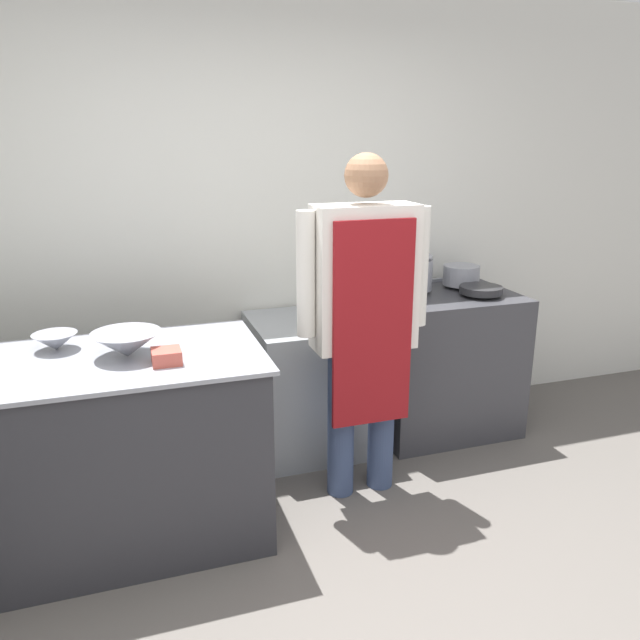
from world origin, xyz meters
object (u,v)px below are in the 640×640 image
Objects in this scene: stove at (441,362)px; fridge_unit at (310,384)px; sauce_pot at (461,275)px; mixing_bowl at (127,344)px; person_cook at (364,308)px; saute_pan at (481,290)px; stock_pot at (409,270)px; plastic_tub at (166,356)px.

stove is 0.88m from fridge_unit.
mixing_bowl is at bearing -161.48° from sauce_pot.
person_cook is 1.14m from mixing_bowl.
sauce_pot is at bearing 90.00° from saute_pan.
fridge_unit is at bearing 100.56° from person_cook.
sauce_pot is at bearing 0.00° from stock_pot.
stock_pot is (-0.20, 0.12, 0.59)m from stove.
sauce_pot is at bearing 34.17° from stove.
plastic_tub is at bearing -157.58° from stove.
person_cook is 1.04m from saute_pan.
stove is 0.53m from saute_pan.
person_cook reaches higher than sauce_pot.
plastic_tub is at bearing -42.72° from mixing_bowl.
person_cook reaches higher than stock_pot.
stove is 1.96m from plastic_tub.
fridge_unit is 1.19m from saute_pan.
stock_pot reaches higher than saute_pan.
mixing_bowl is 2.49× the size of plastic_tub.
saute_pan is (0.95, 0.43, -0.08)m from person_cook.
plastic_tub is at bearing -151.57° from stock_pot.
plastic_tub is at bearing -156.41° from sauce_pot.
sauce_pot is (0.00, 0.24, 0.04)m from saute_pan.
stove is 3.00× the size of mixing_bowl.
mixing_bowl is 2.14m from saute_pan.
fridge_unit is (-0.88, 0.03, -0.05)m from stove.
stock_pot reaches higher than plastic_tub.
sauce_pot is at bearing 35.15° from person_cook.
saute_pan reaches higher than fridge_unit.
plastic_tub is 0.48× the size of saute_pan.
mixing_bowl is 1.33× the size of sauce_pot.
person_cook is (-0.77, -0.55, 0.57)m from stove.
stock_pot is at bearing 7.66° from fridge_unit.
mixing_bowl is at bearing 137.28° from plastic_tub.
plastic_tub is 1.78m from stock_pot.
stock_pot is at bearing 28.43° from plastic_tub.
sauce_pot is (1.93, 0.84, 0.04)m from plastic_tub.
stove is 3.54× the size of saute_pan.
mixing_bowl is 1.18× the size of saute_pan.
person_cook is 7.66× the size of sauce_pot.
fridge_unit is 1.32m from mixing_bowl.
mixing_bowl is 0.21m from plastic_tub.
stove is at bearing 16.88° from mixing_bowl.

